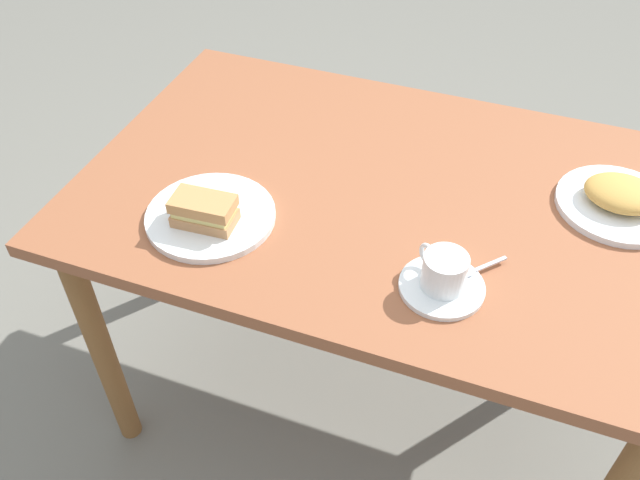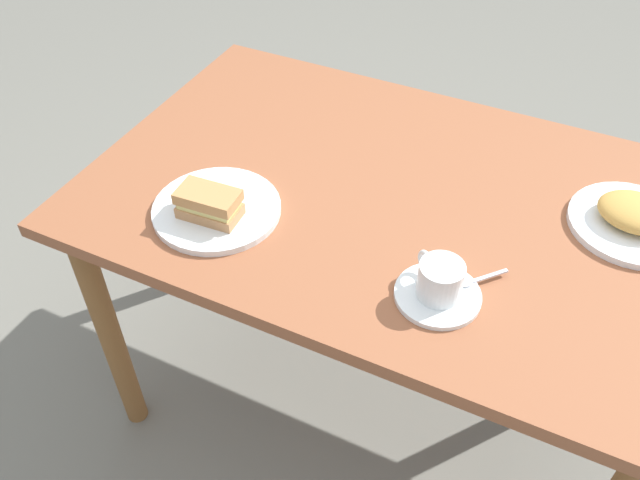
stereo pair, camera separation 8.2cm
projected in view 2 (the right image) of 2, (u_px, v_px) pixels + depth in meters
name	position (u px, v px, depth m)	size (l,w,h in m)	color
ground_plane	(373.00, 394.00, 1.85)	(6.00, 6.00, 0.00)	slate
dining_table	(389.00, 226.00, 1.41)	(1.24, 0.81, 0.73)	brown
sandwich_plate	(217.00, 209.00, 1.30)	(0.25, 0.25, 0.01)	white
sandwich_front	(209.00, 204.00, 1.26)	(0.12, 0.07, 0.06)	tan
coffee_saucer	(438.00, 295.00, 1.14)	(0.15, 0.15, 0.01)	white
coffee_cup	(440.00, 279.00, 1.12)	(0.09, 0.09, 0.07)	white
spoon	(475.00, 280.00, 1.16)	(0.07, 0.08, 0.01)	silver
side_plate	(632.00, 224.00, 1.27)	(0.24, 0.24, 0.01)	white
side_food_pile	(637.00, 212.00, 1.25)	(0.14, 0.12, 0.04)	#C39142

